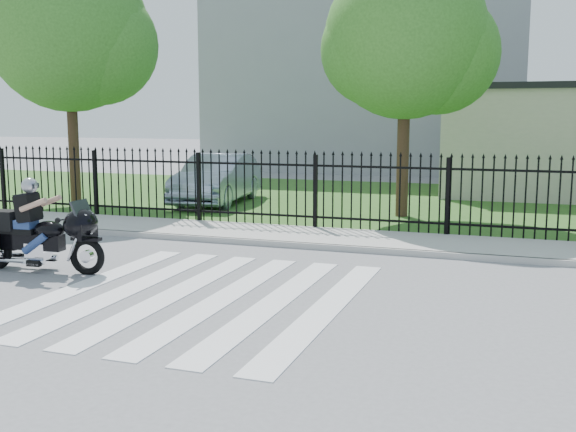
% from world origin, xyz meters
% --- Properties ---
extents(ground, '(120.00, 120.00, 0.00)m').
position_xyz_m(ground, '(0.00, 0.00, 0.00)').
color(ground, slate).
rests_on(ground, ground).
extents(crosswalk, '(5.00, 5.50, 0.01)m').
position_xyz_m(crosswalk, '(0.00, 0.00, 0.01)').
color(crosswalk, silver).
rests_on(crosswalk, ground).
extents(sidewalk, '(40.00, 2.00, 0.12)m').
position_xyz_m(sidewalk, '(0.00, 5.00, 0.06)').
color(sidewalk, '#ADAAA3').
rests_on(sidewalk, ground).
extents(curb, '(40.00, 0.12, 0.12)m').
position_xyz_m(curb, '(0.00, 4.00, 0.06)').
color(curb, '#ADAAA3').
rests_on(curb, ground).
extents(grass_strip, '(40.00, 12.00, 0.02)m').
position_xyz_m(grass_strip, '(0.00, 12.00, 0.01)').
color(grass_strip, '#29531C').
rests_on(grass_strip, ground).
extents(iron_fence, '(26.00, 0.04, 1.80)m').
position_xyz_m(iron_fence, '(0.00, 6.00, 0.90)').
color(iron_fence, black).
rests_on(iron_fence, ground).
extents(tree_left, '(4.80, 4.80, 7.58)m').
position_xyz_m(tree_left, '(-8.50, 8.50, 5.17)').
color(tree_left, '#382316').
rests_on(tree_left, ground).
extents(tree_mid, '(4.20, 4.20, 6.78)m').
position_xyz_m(tree_mid, '(1.50, 9.00, 4.67)').
color(tree_mid, '#382316').
rests_on(tree_mid, ground).
extents(building_tall, '(15.00, 10.00, 12.00)m').
position_xyz_m(building_tall, '(-3.00, 26.00, 6.00)').
color(building_tall, gray).
rests_on(building_tall, ground).
extents(motorcycle_rider, '(2.53, 0.88, 1.67)m').
position_xyz_m(motorcycle_rider, '(-3.44, 0.57, 0.68)').
color(motorcycle_rider, black).
rests_on(motorcycle_rider, ground).
extents(parked_car, '(2.09, 4.71, 1.50)m').
position_xyz_m(parked_car, '(-4.28, 9.77, 0.77)').
color(parked_car, '#8D9BB1').
rests_on(parked_car, grass_strip).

